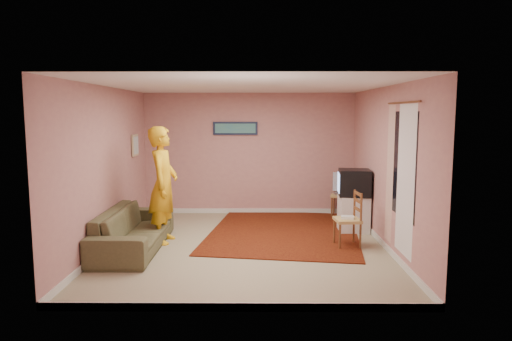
{
  "coord_description": "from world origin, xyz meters",
  "views": [
    {
      "loc": [
        0.21,
        -7.28,
        2.18
      ],
      "look_at": [
        0.15,
        0.6,
        1.18
      ],
      "focal_mm": 32.0,
      "sensor_mm": 36.0,
      "label": 1
    }
  ],
  "objects_px": {
    "chair_b": "(348,213)",
    "person": "(163,185)",
    "tv_cabinet": "(353,214)",
    "chair_a": "(342,190)",
    "crt_tv": "(354,183)",
    "sofa": "(134,229)"
  },
  "relations": [
    {
      "from": "tv_cabinet",
      "to": "chair_a",
      "type": "height_order",
      "value": "chair_a"
    },
    {
      "from": "tv_cabinet",
      "to": "sofa",
      "type": "distance_m",
      "value": 3.92
    },
    {
      "from": "sofa",
      "to": "chair_a",
      "type": "bearing_deg",
      "value": -57.94
    },
    {
      "from": "chair_b",
      "to": "sofa",
      "type": "xyz_separation_m",
      "value": [
        -3.45,
        -0.17,
        -0.23
      ]
    },
    {
      "from": "crt_tv",
      "to": "person",
      "type": "xyz_separation_m",
      "value": [
        -3.34,
        -0.7,
        0.07
      ]
    },
    {
      "from": "crt_tv",
      "to": "chair_a",
      "type": "bearing_deg",
      "value": 95.61
    },
    {
      "from": "crt_tv",
      "to": "chair_a",
      "type": "height_order",
      "value": "crt_tv"
    },
    {
      "from": "chair_a",
      "to": "sofa",
      "type": "relative_size",
      "value": 0.23
    },
    {
      "from": "chair_a",
      "to": "sofa",
      "type": "distance_m",
      "value": 4.45
    },
    {
      "from": "crt_tv",
      "to": "chair_b",
      "type": "xyz_separation_m",
      "value": [
        -0.29,
        -0.96,
        -0.35
      ]
    },
    {
      "from": "chair_a",
      "to": "chair_b",
      "type": "xyz_separation_m",
      "value": [
        -0.3,
        -2.21,
        -0.01
      ]
    },
    {
      "from": "chair_b",
      "to": "person",
      "type": "relative_size",
      "value": 0.25
    },
    {
      "from": "tv_cabinet",
      "to": "chair_b",
      "type": "xyz_separation_m",
      "value": [
        -0.3,
        -0.96,
        0.22
      ]
    },
    {
      "from": "tv_cabinet",
      "to": "person",
      "type": "height_order",
      "value": "person"
    },
    {
      "from": "chair_b",
      "to": "chair_a",
      "type": "bearing_deg",
      "value": 166.84
    },
    {
      "from": "chair_a",
      "to": "person",
      "type": "bearing_deg",
      "value": -133.37
    },
    {
      "from": "tv_cabinet",
      "to": "sofa",
      "type": "xyz_separation_m",
      "value": [
        -3.75,
        -1.13,
        -0.01
      ]
    },
    {
      "from": "sofa",
      "to": "tv_cabinet",
      "type": "bearing_deg",
      "value": -73.51
    },
    {
      "from": "tv_cabinet",
      "to": "chair_b",
      "type": "relative_size",
      "value": 1.35
    },
    {
      "from": "crt_tv",
      "to": "chair_a",
      "type": "relative_size",
      "value": 1.2
    },
    {
      "from": "chair_a",
      "to": "chair_b",
      "type": "distance_m",
      "value": 2.23
    },
    {
      "from": "crt_tv",
      "to": "person",
      "type": "distance_m",
      "value": 3.42
    }
  ]
}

